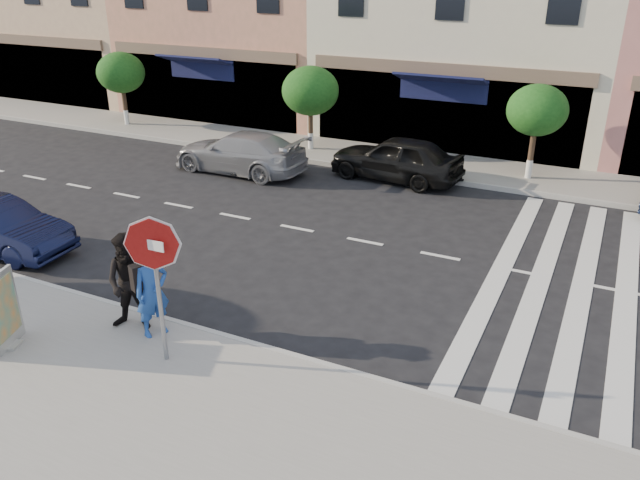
{
  "coord_description": "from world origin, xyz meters",
  "views": [
    {
      "loc": [
        5.39,
        -9.78,
        6.65
      ],
      "look_at": [
        0.27,
        0.77,
        1.4
      ],
      "focal_mm": 35.0,
      "sensor_mm": 36.0,
      "label": 1
    }
  ],
  "objects_px": {
    "photographer": "(152,291)",
    "car_far_mid": "(396,158)",
    "stop_sign": "(154,259)",
    "walker": "(131,282)",
    "car_far_left": "(240,152)",
    "poster_board": "(3,313)"
  },
  "relations": [
    {
      "from": "photographer",
      "to": "car_far_mid",
      "type": "relative_size",
      "value": 0.41
    },
    {
      "from": "stop_sign",
      "to": "walker",
      "type": "bearing_deg",
      "value": 150.41
    },
    {
      "from": "walker",
      "to": "car_far_left",
      "type": "bearing_deg",
      "value": 92.21
    },
    {
      "from": "stop_sign",
      "to": "poster_board",
      "type": "xyz_separation_m",
      "value": [
        -2.85,
        -0.93,
        -1.28
      ]
    },
    {
      "from": "stop_sign",
      "to": "photographer",
      "type": "height_order",
      "value": "stop_sign"
    },
    {
      "from": "stop_sign",
      "to": "walker",
      "type": "distance_m",
      "value": 1.68
    },
    {
      "from": "photographer",
      "to": "poster_board",
      "type": "distance_m",
      "value": 2.64
    },
    {
      "from": "photographer",
      "to": "walker",
      "type": "relative_size",
      "value": 0.92
    },
    {
      "from": "stop_sign",
      "to": "car_far_left",
      "type": "distance_m",
      "value": 11.45
    },
    {
      "from": "poster_board",
      "to": "car_far_mid",
      "type": "distance_m",
      "value": 13.0
    },
    {
      "from": "stop_sign",
      "to": "car_far_left",
      "type": "bearing_deg",
      "value": 113.52
    },
    {
      "from": "stop_sign",
      "to": "car_far_left",
      "type": "xyz_separation_m",
      "value": [
        -4.96,
        10.22,
        -1.44
      ]
    },
    {
      "from": "car_far_mid",
      "to": "poster_board",
      "type": "bearing_deg",
      "value": -8.21
    },
    {
      "from": "walker",
      "to": "car_far_left",
      "type": "height_order",
      "value": "walker"
    },
    {
      "from": "photographer",
      "to": "poster_board",
      "type": "bearing_deg",
      "value": 151.31
    },
    {
      "from": "car_far_mid",
      "to": "walker",
      "type": "bearing_deg",
      "value": -1.81
    },
    {
      "from": "stop_sign",
      "to": "car_far_mid",
      "type": "relative_size",
      "value": 0.63
    },
    {
      "from": "stop_sign",
      "to": "car_far_mid",
      "type": "xyz_separation_m",
      "value": [
        0.16,
        11.72,
        -1.39
      ]
    },
    {
      "from": "walker",
      "to": "photographer",
      "type": "bearing_deg",
      "value": -19.17
    },
    {
      "from": "walker",
      "to": "car_far_left",
      "type": "distance_m",
      "value": 10.32
    },
    {
      "from": "walker",
      "to": "car_far_mid",
      "type": "xyz_separation_m",
      "value": [
        1.36,
        11.1,
        -0.39
      ]
    },
    {
      "from": "photographer",
      "to": "car_far_mid",
      "type": "bearing_deg",
      "value": 20.9
    }
  ]
}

